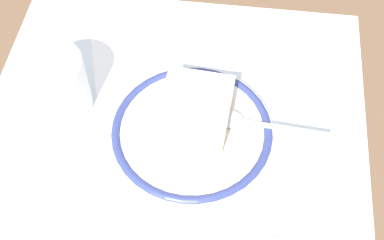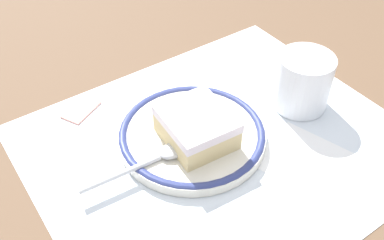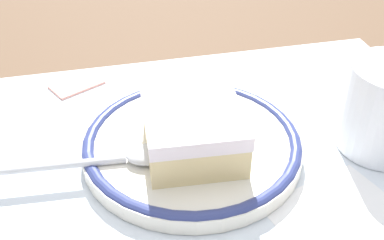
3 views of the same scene
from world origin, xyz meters
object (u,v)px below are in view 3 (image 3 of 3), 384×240
object	(u,v)px
cake_slice	(193,130)
sugar_packet	(77,83)
spoon	(122,158)
plate	(192,144)

from	to	relation	value
cake_slice	sugar_packet	size ratio (longest dim) A/B	1.79
cake_slice	sugar_packet	bearing A→B (deg)	121.72
cake_slice	sugar_packet	world-z (taller)	cake_slice
spoon	plate	bearing A→B (deg)	14.69
sugar_packet	plate	bearing A→B (deg)	-55.29
sugar_packet	cake_slice	bearing A→B (deg)	-58.28
cake_slice	spoon	world-z (taller)	cake_slice
cake_slice	spoon	size ratio (longest dim) A/B	0.67
plate	sugar_packet	bearing A→B (deg)	124.71
plate	spoon	xyz separation A→B (m)	(-0.06, -0.02, 0.01)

